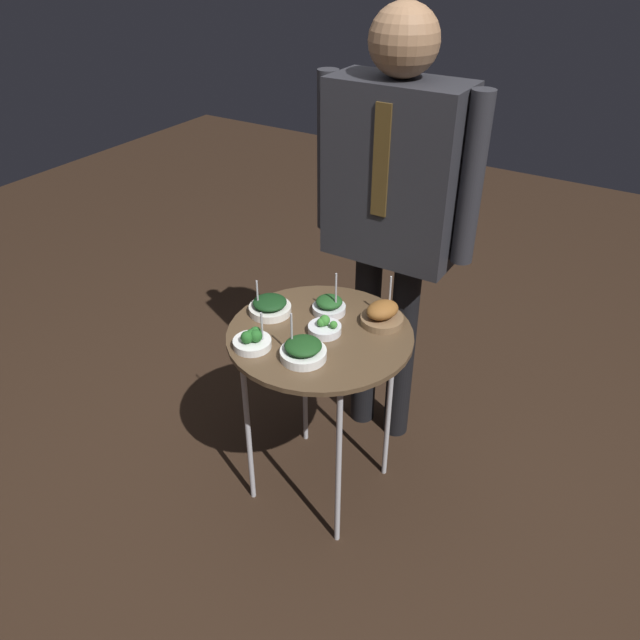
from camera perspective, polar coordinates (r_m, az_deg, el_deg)
The scene contains 9 objects.
ground_plane at distance 2.59m, azimuth 0.00°, elevation -14.71°, with size 8.00×8.00×0.00m, color black.
serving_cart at distance 2.14m, azimuth 0.00°, elevation -2.45°, with size 0.63×0.63×0.74m.
bowl_broccoli_far_rim at distance 2.09m, azimuth 0.45°, elevation -0.70°, with size 0.11×0.11×0.06m.
bowl_spinach_front_left at distance 2.20m, azimuth -4.61°, elevation 1.26°, with size 0.15×0.15×0.13m.
bowl_spinach_mid_left at distance 1.97m, azimuth -1.55°, elevation -2.80°, with size 0.15×0.15×0.16m.
bowl_broccoli_center at distance 2.03m, azimuth -6.20°, elevation -1.84°, with size 0.13×0.13×0.13m.
bowl_spinach_back_left at distance 2.20m, azimuth 0.84°, elevation 1.33°, with size 0.12×0.12×0.17m.
bowl_roast_mid_right at distance 2.14m, azimuth 5.71°, elevation 0.50°, with size 0.15×0.15×0.17m.
waiter_figure at distance 2.28m, azimuth 6.75°, elevation 11.27°, with size 0.63×0.24×1.71m.
Camera 1 is at (0.91, -1.48, 1.92)m, focal length 35.00 mm.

